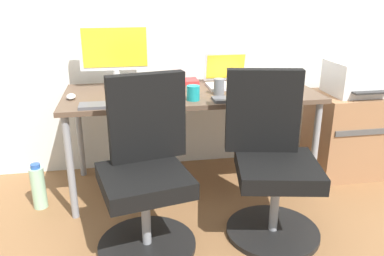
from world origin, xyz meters
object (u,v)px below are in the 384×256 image
object	(u,v)px
desktop_monitor	(115,51)
coffee_mug	(193,93)
office_chair_right	(271,164)
water_bottle_on_floor	(38,187)
office_chair_left	(146,173)
open_laptop	(228,78)
side_cabinet	(348,133)
printer	(356,78)

from	to	relation	value
desktop_monitor	coffee_mug	xyz separation A→B (m)	(0.46, -0.43, -0.20)
office_chair_right	water_bottle_on_floor	distance (m)	1.49
office_chair_right	desktop_monitor	distance (m)	1.30
office_chair_left	coffee_mug	bearing A→B (deg)	50.65
office_chair_right	open_laptop	xyz separation A→B (m)	(-0.06, 0.75, 0.33)
water_bottle_on_floor	open_laptop	distance (m)	1.48
side_cabinet	printer	xyz separation A→B (m)	(0.00, -0.00, 0.43)
office_chair_left	printer	size ratio (longest dim) A/B	2.35
office_chair_left	side_cabinet	bearing A→B (deg)	22.25
office_chair_left	office_chair_right	xyz separation A→B (m)	(0.71, 0.00, 0.00)
water_bottle_on_floor	desktop_monitor	size ratio (longest dim) A/B	0.65
side_cabinet	coffee_mug	world-z (taller)	coffee_mug
side_cabinet	coffee_mug	bearing A→B (deg)	-168.90
printer	water_bottle_on_floor	bearing A→B (deg)	-175.96
water_bottle_on_floor	side_cabinet	bearing A→B (deg)	4.06
printer	open_laptop	bearing A→B (deg)	173.78
open_laptop	printer	bearing A→B (deg)	-6.22
office_chair_right	water_bottle_on_floor	xyz separation A→B (m)	(-1.38, 0.49, -0.28)
water_bottle_on_floor	office_chair_right	bearing A→B (deg)	-19.47
water_bottle_on_floor	open_laptop	xyz separation A→B (m)	(1.32, 0.26, 0.61)
office_chair_right	office_chair_left	bearing A→B (deg)	-179.99
printer	desktop_monitor	world-z (taller)	desktop_monitor
side_cabinet	coffee_mug	size ratio (longest dim) A/B	6.78
desktop_monitor	office_chair_right	bearing A→B (deg)	-44.78
office_chair_right	coffee_mug	world-z (taller)	office_chair_right
office_chair_left	office_chair_right	size ratio (longest dim) A/B	1.00
printer	office_chair_left	bearing A→B (deg)	-157.78
office_chair_left	water_bottle_on_floor	size ratio (longest dim) A/B	3.03
printer	water_bottle_on_floor	world-z (taller)	printer
office_chair_right	printer	size ratio (longest dim) A/B	2.35
office_chair_left	desktop_monitor	xyz separation A→B (m)	(-0.13, 0.83, 0.53)
open_laptop	desktop_monitor	bearing A→B (deg)	173.75
side_cabinet	office_chair_left	bearing A→B (deg)	-157.75
office_chair_right	coffee_mug	distance (m)	0.64
water_bottle_on_floor	coffee_mug	xyz separation A→B (m)	(1.00, -0.09, 0.60)
printer	office_chair_right	bearing A→B (deg)	-143.59
office_chair_left	office_chair_right	distance (m)	0.71
office_chair_left	water_bottle_on_floor	xyz separation A→B (m)	(-0.67, 0.49, -0.28)
water_bottle_on_floor	coffee_mug	world-z (taller)	coffee_mug
desktop_monitor	coffee_mug	world-z (taller)	desktop_monitor
water_bottle_on_floor	desktop_monitor	bearing A→B (deg)	32.81
printer	open_laptop	world-z (taller)	open_laptop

